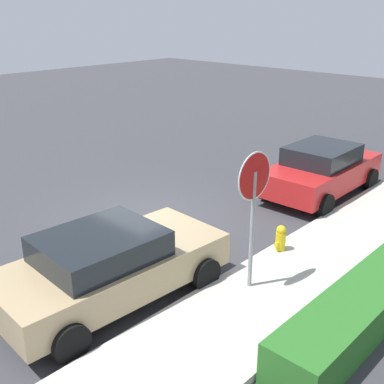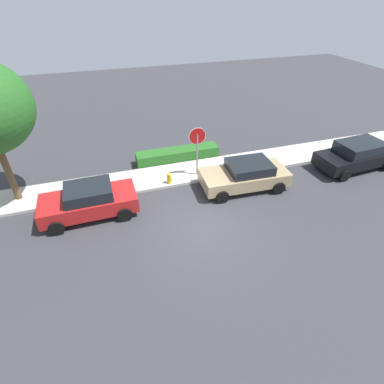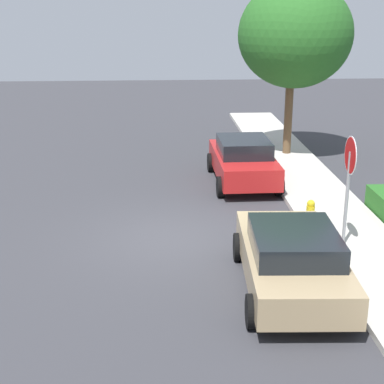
{
  "view_description": "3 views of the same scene",
  "coord_description": "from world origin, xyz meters",
  "px_view_note": "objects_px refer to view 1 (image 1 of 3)",
  "views": [
    {
      "loc": [
        7.48,
        8.68,
        5.07
      ],
      "look_at": [
        -0.59,
        1.07,
        0.81
      ],
      "focal_mm": 45.0,
      "sensor_mm": 36.0,
      "label": 1
    },
    {
      "loc": [
        -3.38,
        -8.86,
        8.57
      ],
      "look_at": [
        -0.18,
        1.24,
        1.11
      ],
      "focal_mm": 28.0,
      "sensor_mm": 36.0,
      "label": 2
    },
    {
      "loc": [
        13.67,
        -0.32,
        5.73
      ],
      "look_at": [
        0.79,
        0.46,
        1.46
      ],
      "focal_mm": 55.0,
      "sensor_mm": 36.0,
      "label": 3
    }
  ],
  "objects_px": {
    "parked_car_tan": "(110,265)",
    "fire_hydrant": "(280,241)",
    "stop_sign": "(254,197)",
    "parked_car_red": "(321,170)"
  },
  "relations": [
    {
      "from": "stop_sign",
      "to": "parked_car_red",
      "type": "relative_size",
      "value": 0.68
    },
    {
      "from": "parked_car_red",
      "to": "fire_hydrant",
      "type": "xyz_separation_m",
      "value": [
        3.89,
        1.23,
        -0.4
      ]
    },
    {
      "from": "stop_sign",
      "to": "fire_hydrant",
      "type": "xyz_separation_m",
      "value": [
        -1.62,
        -0.39,
        -1.58
      ]
    },
    {
      "from": "parked_car_tan",
      "to": "fire_hydrant",
      "type": "height_order",
      "value": "parked_car_tan"
    },
    {
      "from": "stop_sign",
      "to": "parked_car_red",
      "type": "xyz_separation_m",
      "value": [
        -5.5,
        -1.62,
        -1.19
      ]
    },
    {
      "from": "parked_car_red",
      "to": "fire_hydrant",
      "type": "distance_m",
      "value": 4.1
    },
    {
      "from": "stop_sign",
      "to": "fire_hydrant",
      "type": "relative_size",
      "value": 3.89
    },
    {
      "from": "stop_sign",
      "to": "fire_hydrant",
      "type": "height_order",
      "value": "stop_sign"
    },
    {
      "from": "parked_car_tan",
      "to": "parked_car_red",
      "type": "bearing_deg",
      "value": 179.35
    },
    {
      "from": "stop_sign",
      "to": "parked_car_tan",
      "type": "xyz_separation_m",
      "value": [
        1.95,
        -1.7,
        -1.21
      ]
    }
  ]
}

